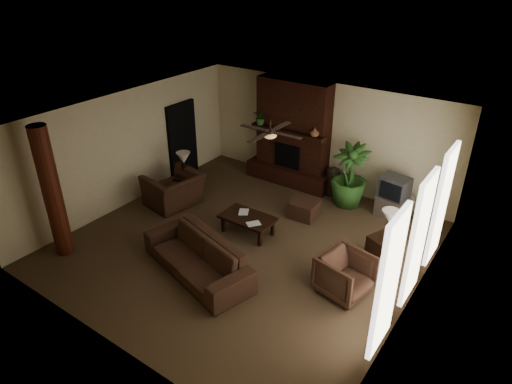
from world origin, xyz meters
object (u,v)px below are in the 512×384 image
Objects in this scene: armchair_right at (345,273)px; side_table_right at (383,249)px; ottoman at (304,209)px; lamp_right at (390,220)px; tv_stand at (394,206)px; coffee_table at (248,219)px; armchair_left at (173,185)px; log_column at (52,193)px; floor_vase at (333,179)px; sofa at (197,251)px; side_table_left at (187,186)px; floor_plant at (348,188)px; lamp_left at (184,160)px.

side_table_right is at bearing 1.99° from armchair_right.
lamp_right reaches higher than ottoman.
lamp_right is (0.06, 0.00, 0.73)m from side_table_right.
armchair_right is at bearing -91.83° from tv_stand.
ottoman is at bearing 164.11° from lamp_right.
ottoman is at bearing 63.80° from coffee_table.
armchair_left is 2.10× the size of ottoman.
ottoman is (-1.95, 1.98, -0.24)m from armchair_right.
floor_vase is (3.45, 5.55, -0.97)m from log_column.
sofa is at bearing -102.07° from ottoman.
side_table_left and side_table_right have the same top height.
lamp_right is (1.64, -1.78, 0.56)m from floor_plant.
lamp_right is at bearing 0.09° from side_table_right.
armchair_left is 4.06m from floor_vase.
lamp_right is (5.28, 0.18, 0.00)m from lamp_left.
armchair_left is at bearing -172.11° from side_table_right.
floor_plant is (-1.37, 3.12, 0.00)m from armchair_right.
tv_stand is (1.73, 1.27, 0.05)m from ottoman.
floor_plant is (1.25, 2.51, 0.07)m from coffee_table.
armchair_right is at bearing 38.15° from sofa.
tv_stand is 1.55× the size of side_table_left.
coffee_table is (-0.02, 1.70, -0.12)m from sofa.
armchair_left reaches higher than armchair_right.
log_column reaches higher than side_table_left.
floor_plant reaches higher than floor_vase.
armchair_right is at bearing 21.99° from log_column.
tv_stand is (-0.22, 3.25, -0.19)m from armchair_right.
floor_vase is (-1.70, 0.13, 0.18)m from tv_stand.
floor_plant reaches higher than ottoman.
lamp_left is at bearing -151.70° from floor_plant.
ottoman is at bearing 93.42° from sofa.
coffee_table is 1.53m from ottoman.
side_table_left reaches higher than ottoman.
armchair_left is at bearing -137.32° from floor_vase.
lamp_left is (-5.01, 1.16, 0.56)m from armchair_right.
log_column is 3.10m from sofa.
ottoman is 0.71× the size of tv_stand.
ottoman is 0.92× the size of lamp_left.
floor_plant is 2.45× the size of lamp_right.
armchair_left is 1.94× the size of lamp_right.
lamp_right reaches higher than armchair_left.
floor_vase is 1.18× the size of lamp_right.
floor_vase reaches higher than ottoman.
side_table_right reaches higher than coffee_table.
lamp_right reaches higher than floor_vase.
floor_vase reaches higher than tv_stand.
armchair_left is 0.70m from lamp_left.
log_column is at bearing -147.83° from side_table_right.
log_column is 5.09× the size of side_table_right.
lamp_right reaches higher than tv_stand.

